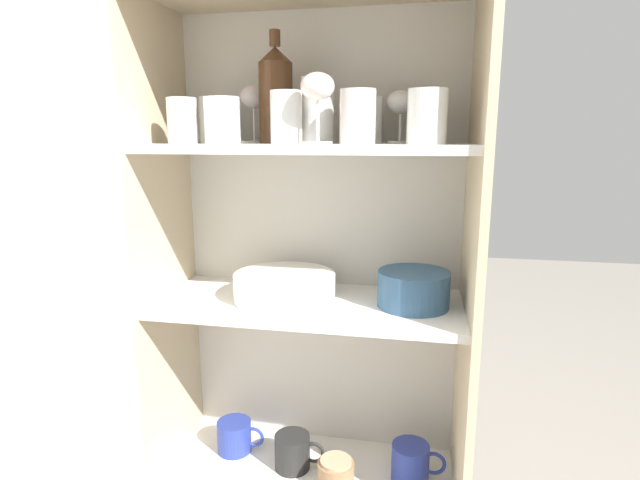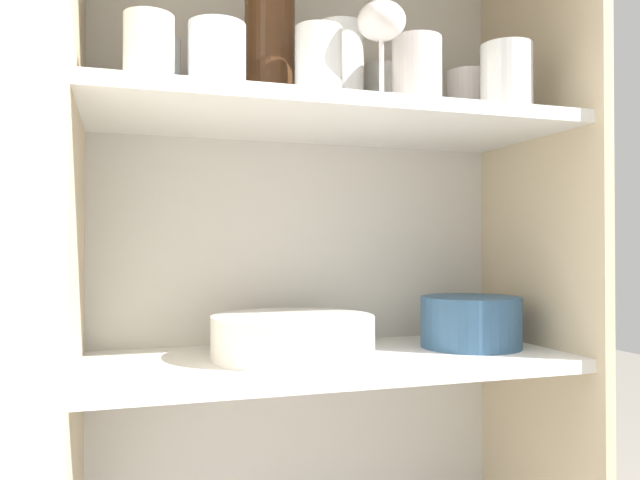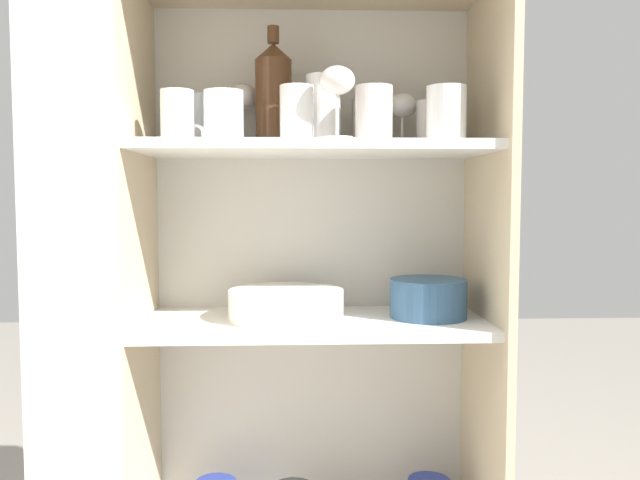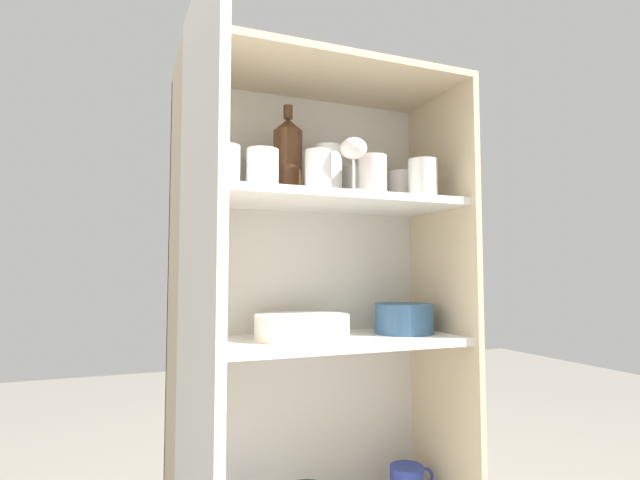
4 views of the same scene
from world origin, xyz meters
TOP-DOWN VIEW (x-y plane):
  - cupboard_back_panel at (0.00, 0.31)m, footprint 0.76×0.02m
  - cupboard_side_left at (-0.37, 0.15)m, footprint 0.02×0.34m
  - cupboard_side_right at (0.37, 0.15)m, footprint 0.02×0.34m
  - shelf_board_middle at (0.00, 0.15)m, footprint 0.72×0.30m
  - shelf_board_upper at (0.00, 0.15)m, footprint 0.72×0.30m
  - cupboard_door at (-0.37, -0.21)m, footprint 0.03×0.38m
  - tumbler_glass_0 at (-0.25, 0.22)m, footprint 0.06×0.06m
  - tumbler_glass_1 at (0.26, 0.18)m, footprint 0.08×0.08m
  - tumbler_glass_2 at (0.26, 0.07)m, footprint 0.08×0.08m
  - tumbler_glass_3 at (0.12, 0.10)m, footprint 0.08×0.08m
  - tumbler_glass_4 at (-0.18, 0.10)m, footprint 0.08×0.08m
  - tumbler_glass_5 at (-0.04, 0.10)m, footprint 0.07×0.07m
  - tumbler_glass_6 at (0.02, 0.16)m, footprint 0.07×0.07m
  - tumbler_glass_7 at (0.12, 0.23)m, footprint 0.07×0.07m
  - tumbler_glass_8 at (-0.27, 0.09)m, footprint 0.07×0.07m
  - wine_glass_0 at (-0.16, 0.25)m, footprint 0.08×0.08m
  - wine_glass_1 at (0.04, 0.05)m, footprint 0.07×0.07m
  - wine_glass_2 at (0.20, 0.24)m, footprint 0.07×0.07m
  - wine_bottle at (-0.09, 0.20)m, footprint 0.08×0.08m
  - plate_stack_white at (-0.06, 0.15)m, footprint 0.24×0.24m
  - mixing_bowl_large at (0.25, 0.16)m, footprint 0.16×0.16m

SIDE VIEW (x-z plane):
  - cupboard_back_panel at x=0.00m, z-range 0.00..1.46m
  - cupboard_side_left at x=-0.37m, z-range 0.00..1.46m
  - cupboard_side_right at x=0.37m, z-range 0.00..1.46m
  - cupboard_door at x=-0.37m, z-range 0.00..1.46m
  - shelf_board_middle at x=0.00m, z-range 0.75..0.77m
  - plate_stack_white at x=-0.06m, z-range 0.77..0.83m
  - mixing_bowl_large at x=0.25m, z-range 0.77..0.85m
  - shelf_board_upper at x=0.00m, z-range 1.11..1.13m
  - tumbler_glass_1 at x=0.26m, z-range 1.13..1.23m
  - tumbler_glass_8 at x=-0.27m, z-range 1.13..1.23m
  - tumbler_glass_4 at x=-0.18m, z-range 1.13..1.23m
  - tumbler_glass_7 at x=0.12m, z-range 1.13..1.24m
  - tumbler_glass_2 at x=0.26m, z-range 1.13..1.24m
  - tumbler_glass_0 at x=-0.25m, z-range 1.13..1.25m
  - tumbler_glass_3 at x=0.12m, z-range 1.13..1.25m
  - tumbler_glass_5 at x=-0.04m, z-range 1.13..1.25m
  - tumbler_glass_6 at x=0.02m, z-range 1.13..1.28m
  - wine_glass_2 at x=0.20m, z-range 1.16..1.28m
  - wine_glass_0 at x=-0.16m, z-range 1.16..1.30m
  - wine_glass_1 at x=0.04m, z-range 1.17..1.31m
  - wine_bottle at x=-0.09m, z-range 1.12..1.37m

